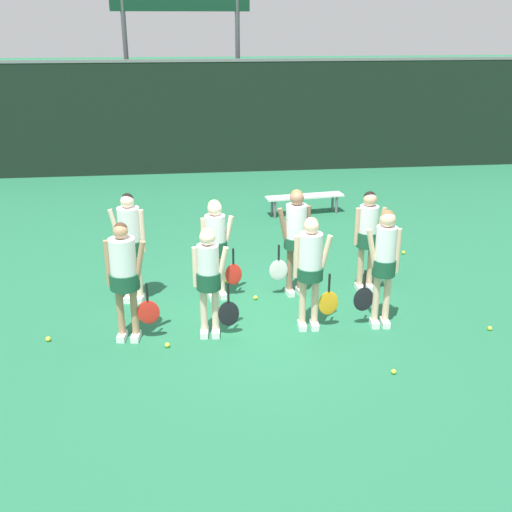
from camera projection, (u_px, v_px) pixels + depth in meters
The scene contains 23 objects.
ground_plane at pixel (256, 310), 9.32m from camera, with size 140.00×140.00×0.00m, color #216642.
fence_windscreen at pixel (218, 117), 17.22m from camera, with size 60.00×0.08×3.22m.
scoreboard at pixel (180, 4), 17.28m from camera, with size 4.03×0.15×5.88m.
bench_courtside at pixel (305, 198), 13.83m from camera, with size 1.85×0.59×0.45m.
player_0 at pixel (124, 272), 8.13m from camera, with size 0.69×0.41×1.73m.
player_1 at pixel (209, 274), 8.27m from camera, with size 0.63×0.34×1.61m.
player_2 at pixel (311, 264), 8.46m from camera, with size 0.66×0.38×1.69m.
player_3 at pixel (384, 259), 8.51m from camera, with size 0.63×0.33×1.77m.
player_4 at pixel (130, 238), 9.28m from camera, with size 0.66×0.39×1.78m.
player_5 at pixel (216, 241), 9.42m from camera, with size 0.64×0.37×1.64m.
player_6 at pixel (296, 233), 9.53m from camera, with size 0.67×0.39×1.76m.
player_7 at pixel (368, 233), 9.72m from camera, with size 0.65×0.36×1.69m.
tennis_ball_0 at pixel (256, 298), 9.68m from camera, with size 0.07×0.07×0.07m, color #CCE033.
tennis_ball_1 at pixel (124, 282), 10.27m from camera, with size 0.07×0.07×0.07m, color #CCE033.
tennis_ball_2 at pixel (167, 345), 8.26m from camera, with size 0.07×0.07×0.07m, color #CCE033.
tennis_ball_3 at pixel (386, 275), 10.53m from camera, with size 0.06×0.06×0.06m, color #CCE033.
tennis_ball_4 at pixel (403, 252), 11.56m from camera, with size 0.07×0.07×0.07m, color #CCE033.
tennis_ball_5 at pixel (311, 281), 10.28m from camera, with size 0.07×0.07×0.07m, color #CCE033.
tennis_ball_6 at pixel (302, 264), 10.99m from camera, with size 0.07×0.07×0.07m, color #CCE033.
tennis_ball_7 at pixel (394, 372), 7.64m from camera, with size 0.06×0.06×0.06m, color #CCE033.
tennis_ball_8 at pixel (490, 328), 8.72m from camera, with size 0.06×0.06×0.06m, color #CCE033.
tennis_ball_9 at pixel (226, 281), 10.28m from camera, with size 0.07×0.07×0.07m, color #CCE033.
tennis_ball_10 at pixel (48, 339), 8.42m from camera, with size 0.07×0.07×0.07m, color #CCE033.
Camera 1 is at (-0.98, -8.30, 4.21)m, focal length 42.00 mm.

